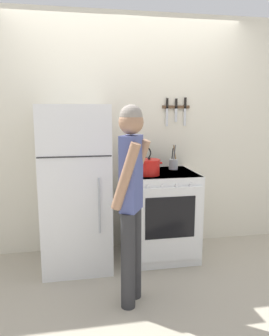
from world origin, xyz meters
TOP-DOWN VIEW (x-y plane):
  - ground_plane at (0.00, 0.00)m, footprint 14.00×14.00m
  - wall_back at (0.00, 0.03)m, footprint 10.00×0.06m
  - refrigerator at (-0.57, -0.35)m, footprint 0.65×0.73m
  - stove_range at (0.30, -0.35)m, footprint 0.70×0.69m
  - dutch_oven_pot at (0.14, -0.45)m, footprint 0.27×0.22m
  - tea_kettle at (0.15, -0.19)m, footprint 0.24×0.19m
  - utensil_jar at (0.48, -0.19)m, footprint 0.10×0.10m
  - person at (-0.15, -1.13)m, footprint 0.36×0.39m
  - wall_knife_strip at (0.55, -0.02)m, footprint 0.31×0.03m

SIDE VIEW (x-z plane):
  - ground_plane at x=0.00m, z-range 0.00..0.00m
  - stove_range at x=0.30m, z-range 0.01..0.92m
  - refrigerator at x=-0.57m, z-range 0.00..1.59m
  - person at x=-0.15m, z-range 0.11..1.69m
  - utensil_jar at x=0.48m, z-range 0.84..1.11m
  - tea_kettle at x=0.15m, z-range 0.86..1.12m
  - dutch_oven_pot at x=0.14m, z-range 0.90..1.08m
  - wall_back at x=0.00m, z-range 0.00..2.55m
  - wall_knife_strip at x=0.55m, z-range 1.41..1.73m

